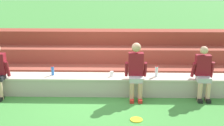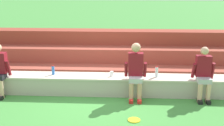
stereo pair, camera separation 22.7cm
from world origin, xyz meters
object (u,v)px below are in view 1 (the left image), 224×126
(person_center, at_px, (203,72))
(water_bottle_near_right, at_px, (53,71))
(frisbee, at_px, (136,120))
(plastic_cup_middle, at_px, (112,74))
(person_left_of_center, at_px, (136,70))
(water_bottle_mid_right, at_px, (156,72))

(person_center, relative_size, water_bottle_near_right, 5.36)
(frisbee, bearing_deg, person_center, 36.14)
(person_center, bearing_deg, plastic_cup_middle, 173.57)
(person_left_of_center, height_order, water_bottle_mid_right, person_left_of_center)
(water_bottle_near_right, bearing_deg, person_center, -4.64)
(person_center, bearing_deg, person_left_of_center, -178.96)
(water_bottle_near_right, distance_m, frisbee, 2.65)
(person_left_of_center, height_order, plastic_cup_middle, person_left_of_center)
(person_center, xyz_separation_m, water_bottle_mid_right, (-1.10, 0.26, -0.08))
(person_left_of_center, bearing_deg, person_center, 1.04)
(water_bottle_mid_right, xyz_separation_m, plastic_cup_middle, (-1.14, -0.01, -0.07))
(water_bottle_mid_right, distance_m, frisbee, 1.71)
(person_left_of_center, distance_m, person_center, 1.64)
(person_left_of_center, relative_size, person_center, 1.07)
(water_bottle_near_right, relative_size, frisbee, 0.92)
(water_bottle_near_right, height_order, plastic_cup_middle, water_bottle_near_right)
(person_left_of_center, height_order, frisbee, person_left_of_center)
(water_bottle_mid_right, bearing_deg, water_bottle_near_right, 179.02)
(person_center, height_order, water_bottle_near_right, person_center)
(frisbee, bearing_deg, plastic_cup_middle, 110.46)
(person_left_of_center, relative_size, frisbee, 5.27)
(water_bottle_mid_right, height_order, plastic_cup_middle, water_bottle_mid_right)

